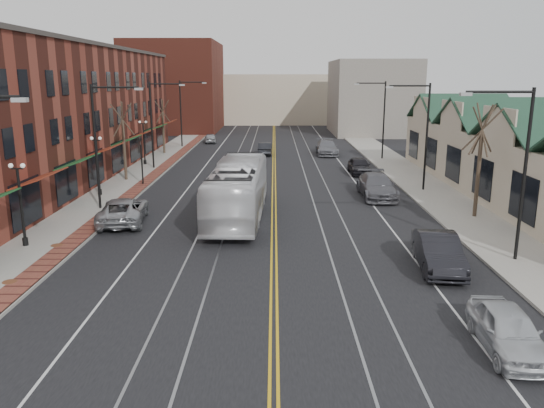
{
  "coord_description": "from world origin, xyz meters",
  "views": [
    {
      "loc": [
        0.0,
        -17.97,
        8.61
      ],
      "look_at": [
        -0.11,
        9.45,
        2.0
      ],
      "focal_mm": 35.0,
      "sensor_mm": 36.0,
      "label": 1
    }
  ],
  "objects_px": {
    "parked_car_a": "(508,330)",
    "parked_car_d": "(359,166)",
    "transit_bus": "(238,190)",
    "parked_car_c": "(377,186)",
    "parked_car_b": "(438,252)",
    "parked_suv": "(123,210)"
  },
  "relations": [
    {
      "from": "parked_car_b",
      "to": "parked_car_d",
      "type": "distance_m",
      "value": 24.37
    },
    {
      "from": "parked_suv",
      "to": "parked_car_b",
      "type": "relative_size",
      "value": 1.12
    },
    {
      "from": "transit_bus",
      "to": "parked_car_b",
      "type": "bearing_deg",
      "value": 138.73
    },
    {
      "from": "parked_suv",
      "to": "parked_car_a",
      "type": "xyz_separation_m",
      "value": [
        16.57,
        -15.26,
        -0.05
      ]
    },
    {
      "from": "transit_bus",
      "to": "parked_car_a",
      "type": "bearing_deg",
      "value": 122.37
    },
    {
      "from": "parked_car_a",
      "to": "parked_car_b",
      "type": "relative_size",
      "value": 0.85
    },
    {
      "from": "parked_car_a",
      "to": "parked_car_c",
      "type": "height_order",
      "value": "parked_car_c"
    },
    {
      "from": "parked_car_a",
      "to": "parked_car_b",
      "type": "xyz_separation_m",
      "value": [
        0.0,
        7.43,
        0.1
      ]
    },
    {
      "from": "parked_car_c",
      "to": "parked_car_a",
      "type": "bearing_deg",
      "value": -89.74
    },
    {
      "from": "parked_suv",
      "to": "parked_car_d",
      "type": "relative_size",
      "value": 1.25
    },
    {
      "from": "transit_bus",
      "to": "parked_car_b",
      "type": "xyz_separation_m",
      "value": [
        9.74,
        -9.15,
        -0.93
      ]
    },
    {
      "from": "parked_suv",
      "to": "parked_car_c",
      "type": "xyz_separation_m",
      "value": [
        16.57,
        6.99,
        0.08
      ]
    },
    {
      "from": "parked_car_d",
      "to": "transit_bus",
      "type": "bearing_deg",
      "value": -122.95
    },
    {
      "from": "transit_bus",
      "to": "parked_suv",
      "type": "distance_m",
      "value": 7.03
    },
    {
      "from": "parked_car_a",
      "to": "parked_car_d",
      "type": "height_order",
      "value": "parked_car_d"
    },
    {
      "from": "transit_bus",
      "to": "parked_suv",
      "type": "bearing_deg",
      "value": 12.88
    },
    {
      "from": "parked_suv",
      "to": "parked_car_c",
      "type": "bearing_deg",
      "value": -164.43
    },
    {
      "from": "parked_suv",
      "to": "parked_car_a",
      "type": "bearing_deg",
      "value": 130.04
    },
    {
      "from": "parked_car_c",
      "to": "parked_car_b",
      "type": "bearing_deg",
      "value": -89.74
    },
    {
      "from": "transit_bus",
      "to": "parked_car_c",
      "type": "relative_size",
      "value": 2.14
    },
    {
      "from": "parked_car_d",
      "to": "parked_car_c",
      "type": "bearing_deg",
      "value": -91.08
    },
    {
      "from": "parked_suv",
      "to": "parked_car_b",
      "type": "height_order",
      "value": "parked_car_b"
    }
  ]
}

